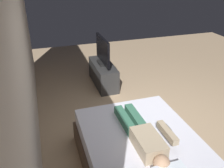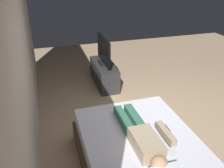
{
  "view_description": "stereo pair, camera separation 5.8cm",
  "coord_description": "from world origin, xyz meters",
  "px_view_note": "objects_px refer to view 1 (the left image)",
  "views": [
    {
      "loc": [
        -2.78,
        1.67,
        2.49
      ],
      "look_at": [
        0.59,
        0.59,
        0.69
      ],
      "focal_mm": 38.45,
      "sensor_mm": 36.0,
      "label": 1
    },
    {
      "loc": [
        -2.79,
        1.62,
        2.49
      ],
      "look_at": [
        0.59,
        0.59,
        0.69
      ],
      "focal_mm": 38.45,
      "sensor_mm": 36.0,
      "label": 2
    }
  ],
  "objects_px": {
    "bed": "(144,160)",
    "tv_stand": "(103,74)",
    "tv": "(103,51)",
    "person": "(144,136)",
    "remote": "(167,128)"
  },
  "relations": [
    {
      "from": "person",
      "to": "remote",
      "type": "distance_m",
      "value": 0.44
    },
    {
      "from": "person",
      "to": "remote",
      "type": "xyz_separation_m",
      "value": [
        0.15,
        -0.4,
        -0.07
      ]
    },
    {
      "from": "person",
      "to": "tv_stand",
      "type": "height_order",
      "value": "person"
    },
    {
      "from": "bed",
      "to": "tv_stand",
      "type": "xyz_separation_m",
      "value": [
        2.69,
        -0.22,
        -0.01
      ]
    },
    {
      "from": "remote",
      "to": "person",
      "type": "bearing_deg",
      "value": 110.47
    },
    {
      "from": "tv",
      "to": "person",
      "type": "bearing_deg",
      "value": 175.01
    },
    {
      "from": "tv_stand",
      "to": "tv",
      "type": "distance_m",
      "value": 0.53
    },
    {
      "from": "person",
      "to": "tv_stand",
      "type": "relative_size",
      "value": 1.15
    },
    {
      "from": "remote",
      "to": "bed",
      "type": "bearing_deg",
      "value": 114.55
    },
    {
      "from": "person",
      "to": "tv",
      "type": "bearing_deg",
      "value": -4.99
    },
    {
      "from": "person",
      "to": "tv",
      "type": "xyz_separation_m",
      "value": [
        2.66,
        -0.23,
        0.16
      ]
    },
    {
      "from": "bed",
      "to": "tv_stand",
      "type": "height_order",
      "value": "bed"
    },
    {
      "from": "remote",
      "to": "tv_stand",
      "type": "distance_m",
      "value": 2.53
    },
    {
      "from": "remote",
      "to": "tv",
      "type": "distance_m",
      "value": 2.52
    },
    {
      "from": "tv",
      "to": "remote",
      "type": "bearing_deg",
      "value": -176.05
    }
  ]
}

